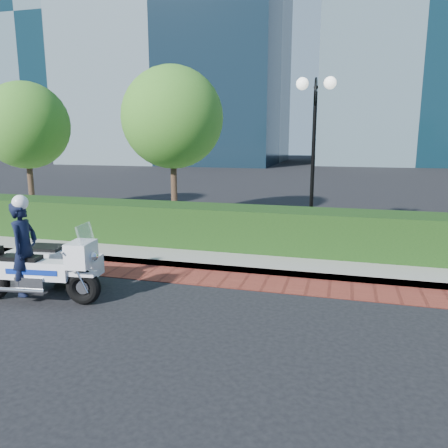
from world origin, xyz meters
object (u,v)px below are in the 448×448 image
(tree_a, at_px, (26,126))
(tree_b, at_px, (172,118))
(police_motorcycle, at_px, (42,261))
(lamppost, at_px, (314,133))

(tree_a, relative_size, tree_b, 0.94)
(tree_a, bearing_deg, tree_b, 0.00)
(tree_a, distance_m, police_motorcycle, 9.11)
(lamppost, bearing_deg, tree_b, 163.89)
(tree_b, relative_size, police_motorcycle, 2.08)
(tree_a, distance_m, tree_b, 5.50)
(police_motorcycle, bearing_deg, lamppost, 44.15)
(lamppost, distance_m, tree_a, 10.09)
(tree_a, xyz_separation_m, police_motorcycle, (5.60, -6.71, -2.57))
(lamppost, distance_m, police_motorcycle, 7.35)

